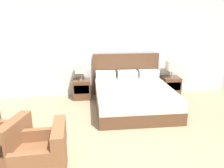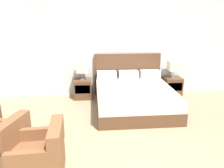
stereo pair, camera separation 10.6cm
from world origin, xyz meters
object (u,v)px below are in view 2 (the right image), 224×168
object	(u,v)px
armchair_companion	(41,158)
nightstand_left	(83,89)
table_lamp_left	(82,68)
bed	(133,96)
table_lamp_right	(174,66)
nightstand_right	(172,86)
armchair_by_window	(1,148)

from	to	relation	value
armchair_companion	nightstand_left	bearing A→B (deg)	81.59
nightstand_left	table_lamp_left	size ratio (longest dim) A/B	1.13
bed	table_lamp_right	size ratio (longest dim) A/B	4.66
bed	armchair_companion	xyz separation A→B (m)	(-1.71, -2.31, -0.01)
nightstand_right	table_lamp_right	xyz separation A→B (m)	(-0.00, 0.00, 0.59)
table_lamp_right	armchair_companion	bearing A→B (deg)	-133.91
bed	table_lamp_right	bearing A→B (deg)	31.25
table_lamp_left	armchair_by_window	xyz separation A→B (m)	(-1.08, -2.77, -0.56)
armchair_by_window	bed	bearing A→B (deg)	40.78
table_lamp_right	table_lamp_left	bearing A→B (deg)	180.00
bed	armchair_companion	distance (m)	2.87
nightstand_left	table_lamp_right	world-z (taller)	table_lamp_right
nightstand_right	armchair_companion	world-z (taller)	armchair_companion
table_lamp_left	table_lamp_right	distance (m)	2.50
table_lamp_right	armchair_companion	world-z (taller)	table_lamp_right
nightstand_left	table_lamp_right	bearing A→B (deg)	0.03
nightstand_right	table_lamp_right	bearing A→B (deg)	90.00
bed	armchair_by_window	xyz separation A→B (m)	(-2.34, -2.01, -0.01)
nightstand_right	nightstand_left	bearing A→B (deg)	180.00
nightstand_right	armchair_companion	xyz separation A→B (m)	(-2.96, -3.07, 0.02)
nightstand_left	table_lamp_right	distance (m)	2.57
bed	armchair_by_window	bearing A→B (deg)	-139.22
nightstand_left	table_lamp_right	xyz separation A→B (m)	(2.50, 0.00, 0.59)
nightstand_right	armchair_by_window	size ratio (longest dim) A/B	0.61
bed	nightstand_left	size ratio (longest dim) A/B	4.11
nightstand_left	armchair_companion	bearing A→B (deg)	-98.41
table_lamp_right	bed	bearing A→B (deg)	-148.75
table_lamp_right	armchair_companion	xyz separation A→B (m)	(-2.96, -3.07, -0.56)
bed	armchair_by_window	world-z (taller)	bed
armchair_companion	table_lamp_right	bearing A→B (deg)	46.09
nightstand_left	armchair_by_window	size ratio (longest dim) A/B	0.61
nightstand_right	table_lamp_left	bearing A→B (deg)	179.97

